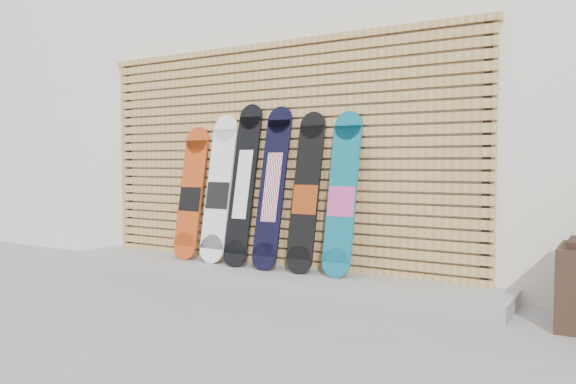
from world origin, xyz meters
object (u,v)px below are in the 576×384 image
object	(u,v)px
snowboard_0	(191,194)
snowboard_2	(243,184)
snowboard_5	(342,194)
snowboard_3	(272,187)
snowboard_4	(306,193)
snowboard_1	(219,189)

from	to	relation	value
snowboard_0	snowboard_2	xyz separation A→B (m)	(0.69, -0.03, 0.11)
snowboard_0	snowboard_5	xyz separation A→B (m)	(1.75, -0.01, 0.04)
snowboard_3	snowboard_4	size ratio (longest dim) A/B	1.05
snowboard_3	snowboard_5	bearing A→B (deg)	1.68
snowboard_1	snowboard_2	bearing A→B (deg)	-3.21
snowboard_5	snowboard_3	bearing A→B (deg)	-178.32
snowboard_3	snowboard_5	size ratio (longest dim) A/B	1.05
snowboard_0	snowboard_4	xyz separation A→B (m)	(1.38, -0.02, 0.05)
snowboard_2	snowboard_4	bearing A→B (deg)	1.04
snowboard_2	snowboard_5	xyz separation A→B (m)	(1.06, 0.02, -0.07)
snowboard_5	snowboard_1	bearing A→B (deg)	-179.89
snowboard_4	snowboard_3	bearing A→B (deg)	-177.84
snowboard_1	snowboard_2	world-z (taller)	snowboard_2
snowboard_0	snowboard_4	distance (m)	1.39
snowboard_0	snowboard_3	bearing A→B (deg)	-1.67
snowboard_3	snowboard_4	bearing A→B (deg)	2.16
snowboard_0	snowboard_5	bearing A→B (deg)	-0.29
snowboard_2	snowboard_5	size ratio (longest dim) A/B	1.08
snowboard_4	snowboard_5	xyz separation A→B (m)	(0.36, 0.01, -0.01)
snowboard_4	snowboard_1	bearing A→B (deg)	179.71
snowboard_2	snowboard_4	size ratio (longest dim) A/B	1.07
snowboard_0	snowboard_4	bearing A→B (deg)	-0.68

